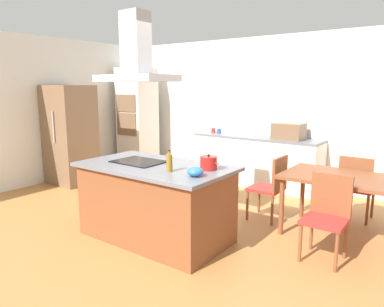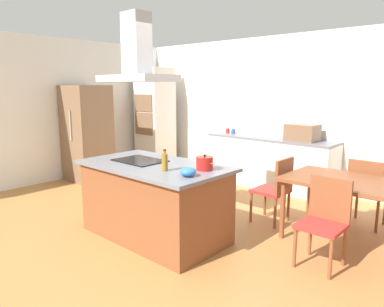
{
  "view_description": "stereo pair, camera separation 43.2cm",
  "coord_description": "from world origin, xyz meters",
  "px_view_note": "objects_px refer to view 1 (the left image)",
  "views": [
    {
      "loc": [
        2.75,
        -3.03,
        1.8
      ],
      "look_at": [
        0.24,
        0.4,
        1.0
      ],
      "focal_mm": 33.52,
      "sensor_mm": 36.0,
      "label": 1
    },
    {
      "loc": [
        3.09,
        -2.76,
        1.8
      ],
      "look_at": [
        0.24,
        0.4,
        1.0
      ],
      "focal_mm": 33.52,
      "sensor_mm": 36.0,
      "label": 2
    }
  ],
  "objects_px": {
    "refrigerator": "(70,135)",
    "chair_facing_back_wall": "(356,184)",
    "countertop_microwave": "(289,131)",
    "cooktop": "(139,162)",
    "mixing_bowl": "(195,172)",
    "wall_oven_stack": "(137,118)",
    "dining_table": "(345,183)",
    "tea_kettle": "(209,163)",
    "olive_oil_bottle": "(169,162)",
    "chair_facing_island": "(327,212)",
    "coffee_mug_red": "(213,130)",
    "coffee_mug_blue": "(219,131)",
    "range_hood": "(136,59)",
    "chair_at_left_end": "(272,184)"
  },
  "relations": [
    {
      "from": "mixing_bowl",
      "to": "coffee_mug_blue",
      "type": "relative_size",
      "value": 1.89
    },
    {
      "from": "chair_facing_back_wall",
      "to": "range_hood",
      "type": "xyz_separation_m",
      "value": [
        -2.05,
        -2.02,
        1.59
      ]
    },
    {
      "from": "coffee_mug_blue",
      "to": "wall_oven_stack",
      "type": "xyz_separation_m",
      "value": [
        -1.98,
        -0.23,
        0.16
      ]
    },
    {
      "from": "range_hood",
      "to": "coffee_mug_blue",
      "type": "bearing_deg",
      "value": 102.91
    },
    {
      "from": "olive_oil_bottle",
      "to": "chair_at_left_end",
      "type": "xyz_separation_m",
      "value": [
        0.52,
        1.51,
        -0.49
      ]
    },
    {
      "from": "chair_at_left_end",
      "to": "olive_oil_bottle",
      "type": "bearing_deg",
      "value": -109.1
    },
    {
      "from": "mixing_bowl",
      "to": "coffee_mug_red",
      "type": "height_order",
      "value": "mixing_bowl"
    },
    {
      "from": "dining_table",
      "to": "range_hood",
      "type": "relative_size",
      "value": 1.56
    },
    {
      "from": "cooktop",
      "to": "olive_oil_bottle",
      "type": "distance_m",
      "value": 0.64
    },
    {
      "from": "countertop_microwave",
      "to": "mixing_bowl",
      "type": "bearing_deg",
      "value": -86.06
    },
    {
      "from": "coffee_mug_blue",
      "to": "range_hood",
      "type": "height_order",
      "value": "range_hood"
    },
    {
      "from": "wall_oven_stack",
      "to": "dining_table",
      "type": "xyz_separation_m",
      "value": [
        4.69,
        -1.29,
        -0.43
      ]
    },
    {
      "from": "coffee_mug_blue",
      "to": "mixing_bowl",
      "type": "bearing_deg",
      "value": -62.05
    },
    {
      "from": "countertop_microwave",
      "to": "tea_kettle",
      "type": "bearing_deg",
      "value": -86.72
    },
    {
      "from": "coffee_mug_red",
      "to": "wall_oven_stack",
      "type": "distance_m",
      "value": 1.87
    },
    {
      "from": "cooktop",
      "to": "range_hood",
      "type": "bearing_deg",
      "value": 180.0
    },
    {
      "from": "dining_table",
      "to": "chair_facing_back_wall",
      "type": "xyz_separation_m",
      "value": [
        0.0,
        0.67,
        -0.16
      ]
    },
    {
      "from": "mixing_bowl",
      "to": "range_hood",
      "type": "height_order",
      "value": "range_hood"
    },
    {
      "from": "countertop_microwave",
      "to": "olive_oil_bottle",
      "type": "bearing_deg",
      "value": -92.54
    },
    {
      "from": "cooktop",
      "to": "tea_kettle",
      "type": "bearing_deg",
      "value": 10.33
    },
    {
      "from": "dining_table",
      "to": "chair_facing_back_wall",
      "type": "distance_m",
      "value": 0.68
    },
    {
      "from": "cooktop",
      "to": "coffee_mug_blue",
      "type": "distance_m",
      "value": 2.95
    },
    {
      "from": "cooktop",
      "to": "olive_oil_bottle",
      "type": "relative_size",
      "value": 2.55
    },
    {
      "from": "cooktop",
      "to": "tea_kettle",
      "type": "distance_m",
      "value": 0.92
    },
    {
      "from": "chair_facing_back_wall",
      "to": "tea_kettle",
      "type": "bearing_deg",
      "value": -121.74
    },
    {
      "from": "olive_oil_bottle",
      "to": "chair_facing_island",
      "type": "bearing_deg",
      "value": 30.48
    },
    {
      "from": "countertop_microwave",
      "to": "cooktop",
      "type": "bearing_deg",
      "value": -104.48
    },
    {
      "from": "wall_oven_stack",
      "to": "refrigerator",
      "type": "distance_m",
      "value": 1.69
    },
    {
      "from": "tea_kettle",
      "to": "coffee_mug_blue",
      "type": "distance_m",
      "value": 3.13
    },
    {
      "from": "coffee_mug_red",
      "to": "wall_oven_stack",
      "type": "height_order",
      "value": "wall_oven_stack"
    },
    {
      "from": "dining_table",
      "to": "range_hood",
      "type": "bearing_deg",
      "value": -146.51
    },
    {
      "from": "cooktop",
      "to": "range_hood",
      "type": "distance_m",
      "value": 1.2
    },
    {
      "from": "chair_facing_back_wall",
      "to": "coffee_mug_blue",
      "type": "bearing_deg",
      "value": 162.43
    },
    {
      "from": "dining_table",
      "to": "chair_at_left_end",
      "type": "bearing_deg",
      "value": -180.0
    },
    {
      "from": "range_hood",
      "to": "chair_at_left_end",
      "type": "bearing_deg",
      "value": 50.11
    },
    {
      "from": "olive_oil_bottle",
      "to": "countertop_microwave",
      "type": "distance_m",
      "value": 3.04
    },
    {
      "from": "dining_table",
      "to": "chair_at_left_end",
      "type": "relative_size",
      "value": 1.57
    },
    {
      "from": "dining_table",
      "to": "chair_facing_island",
      "type": "height_order",
      "value": "chair_facing_island"
    },
    {
      "from": "dining_table",
      "to": "olive_oil_bottle",
      "type": "bearing_deg",
      "value": -133.58
    },
    {
      "from": "coffee_mug_red",
      "to": "range_hood",
      "type": "xyz_separation_m",
      "value": [
        0.8,
        -2.89,
        1.16
      ]
    },
    {
      "from": "countertop_microwave",
      "to": "wall_oven_stack",
      "type": "xyz_separation_m",
      "value": [
        -3.38,
        -0.23,
        0.06
      ]
    },
    {
      "from": "countertop_microwave",
      "to": "coffee_mug_blue",
      "type": "bearing_deg",
      "value": -179.9
    },
    {
      "from": "refrigerator",
      "to": "chair_at_left_end",
      "type": "relative_size",
      "value": 2.04
    },
    {
      "from": "cooktop",
      "to": "range_hood",
      "type": "xyz_separation_m",
      "value": [
        -0.0,
        0.0,
        1.2
      ]
    },
    {
      "from": "coffee_mug_blue",
      "to": "chair_at_left_end",
      "type": "height_order",
      "value": "coffee_mug_blue"
    },
    {
      "from": "coffee_mug_red",
      "to": "refrigerator",
      "type": "xyz_separation_m",
      "value": [
        -1.92,
        -1.92,
        -0.03
      ]
    },
    {
      "from": "tea_kettle",
      "to": "coffee_mug_red",
      "type": "xyz_separation_m",
      "value": [
        -1.7,
        2.72,
        -0.03
      ]
    },
    {
      "from": "coffee_mug_red",
      "to": "chair_facing_island",
      "type": "relative_size",
      "value": 0.1
    },
    {
      "from": "coffee_mug_blue",
      "to": "wall_oven_stack",
      "type": "relative_size",
      "value": 0.04
    },
    {
      "from": "refrigerator",
      "to": "chair_facing_back_wall",
      "type": "bearing_deg",
      "value": 12.47
    }
  ]
}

